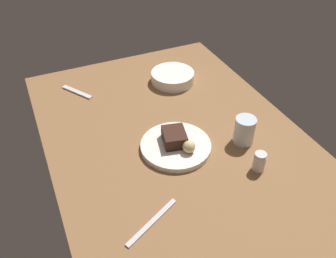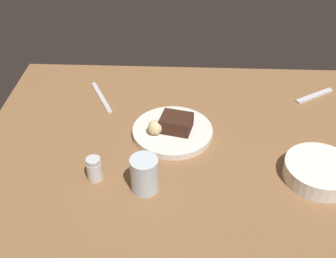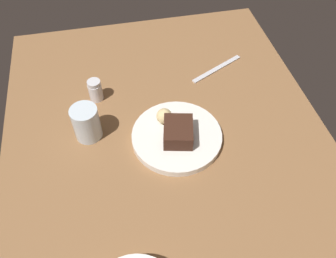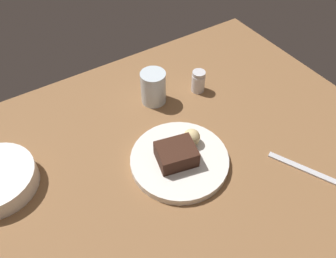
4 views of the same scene
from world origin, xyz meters
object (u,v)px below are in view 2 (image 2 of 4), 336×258
object	(u,v)px
water_glass	(144,174)
bread_roll	(155,128)
dessert_plate	(173,132)
side_bowl	(319,171)
butter_knife	(102,97)
salt_shaker	(94,169)
dessert_spoon	(314,96)
chocolate_cake_slice	(176,123)

from	to	relation	value
water_glass	bread_roll	bearing A→B (deg)	-93.41
dessert_plate	bread_roll	bearing A→B (deg)	25.20
bread_roll	side_bowl	bearing A→B (deg)	161.80
butter_knife	salt_shaker	bearing A→B (deg)	161.03
water_glass	salt_shaker	bearing A→B (deg)	-13.06
salt_shaker	water_glass	distance (cm)	13.37
dessert_plate	butter_knife	bearing A→B (deg)	-37.26
water_glass	side_bowl	bearing A→B (deg)	-172.61
dessert_plate	water_glass	size ratio (longest dim) A/B	2.46
dessert_plate	dessert_spoon	bearing A→B (deg)	-154.33
dessert_plate	side_bowl	size ratio (longest dim) A/B	1.30
water_glass	dessert_spoon	distance (cm)	68.10
chocolate_cake_slice	bread_roll	world-z (taller)	chocolate_cake_slice
bread_roll	butter_knife	size ratio (longest dim) A/B	0.22
bread_roll	side_bowl	size ratio (longest dim) A/B	0.23
chocolate_cake_slice	water_glass	world-z (taller)	water_glass
bread_roll	water_glass	size ratio (longest dim) A/B	0.44
dessert_plate	chocolate_cake_slice	world-z (taller)	chocolate_cake_slice
salt_shaker	dessert_spoon	bearing A→B (deg)	-147.68
bread_roll	dessert_spoon	world-z (taller)	bread_roll
side_bowl	dessert_spoon	bearing A→B (deg)	-101.89
dessert_plate	salt_shaker	size ratio (longest dim) A/B	3.58
water_glass	butter_knife	distance (cm)	44.11
bread_roll	side_bowl	world-z (taller)	bread_roll
side_bowl	butter_knife	xyz separation A→B (cm)	(61.53, -34.45, -1.99)
water_glass	dessert_plate	bearing A→B (deg)	-105.44
chocolate_cake_slice	salt_shaker	world-z (taller)	salt_shaker
chocolate_cake_slice	butter_knife	size ratio (longest dim) A/B	0.46
side_bowl	chocolate_cake_slice	bearing A→B (deg)	-24.08
side_bowl	dessert_plate	bearing A→B (deg)	-23.40
chocolate_cake_slice	dessert_spoon	distance (cm)	49.95
dessert_plate	side_bowl	bearing A→B (deg)	156.60
bread_roll	water_glass	bearing A→B (deg)	86.59
water_glass	side_bowl	distance (cm)	44.20
bread_roll	water_glass	distance (cm)	19.73
chocolate_cake_slice	butter_knife	xyz separation A→B (cm)	(24.86, -18.06, -3.78)
bread_roll	butter_knife	distance (cm)	28.12
chocolate_cake_slice	salt_shaker	xyz separation A→B (cm)	(20.02, 19.07, -0.85)
chocolate_cake_slice	salt_shaker	size ratio (longest dim) A/B	1.34
dessert_plate	dessert_spoon	xyz separation A→B (cm)	(-45.75, -21.99, -0.60)
butter_knife	dessert_plate	bearing A→B (deg)	-153.66
bread_roll	salt_shaker	world-z (taller)	salt_shaker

